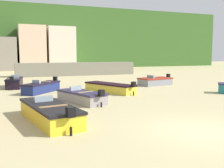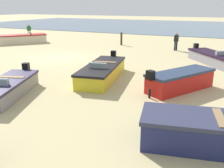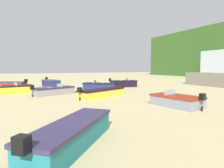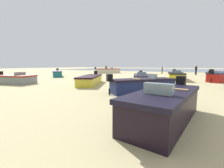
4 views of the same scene
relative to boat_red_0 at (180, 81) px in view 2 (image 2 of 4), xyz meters
The scene contains 11 objects.
ground_plane 10.65m from the boat_red_0, 22.52° to the right, with size 160.00×160.00×0.00m, color tan.
tidal_water 41.26m from the boat_red_0, 76.22° to the right, with size 80.00×36.00×0.06m, color slate.
boat_red_0 is the anchor object (origin of this frame).
boat_cream_3 20.56m from the boat_red_0, 26.07° to the right, with size 4.62×4.93×1.25m.
boat_yellow_5 4.27m from the boat_red_0, ahead, with size 2.45×5.27×1.14m.
boat_grey_8 6.90m from the boat_red_0, 99.75° to the right, with size 3.96×4.57×1.08m.
boat_navy_9 5.05m from the boat_red_0, 106.80° to the left, with size 3.86×2.22×1.25m.
boat_grey_10 7.98m from the boat_red_0, 30.15° to the left, with size 2.68×4.24×1.06m.
mooring_post_near_water 14.55m from the boat_red_0, 56.57° to the right, with size 0.21×0.21×1.30m, color #443B1F.
beach_walker_foreground 11.39m from the boat_red_0, 78.50° to the right, with size 0.48×0.48×1.62m.
beach_walker_distant 25.73m from the boat_red_0, 32.39° to the right, with size 0.48×0.48×1.62m.
Camera 2 is at (-11.52, 15.74, 3.90)m, focal length 39.62 mm.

